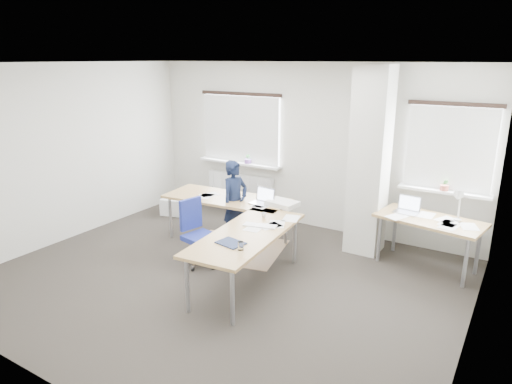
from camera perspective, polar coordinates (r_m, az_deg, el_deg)
The scene contains 8 objects.
ground at distance 6.27m, azimuth -4.28°, elevation -10.73°, with size 6.00×6.00×0.00m, color #292421.
room_shell at distance 5.96m, azimuth -0.65°, elevation 5.68°, with size 6.04×5.04×2.82m.
floor_mat at distance 7.16m, azimuth -2.58°, elevation -7.07°, with size 1.42×1.20×0.01m, color #957251.
white_crate at distance 8.78m, azimuth -9.95°, elevation -1.75°, with size 0.52×0.36×0.31m, color white.
desk_main at distance 6.52m, azimuth -2.14°, elevation -3.00°, with size 2.60×2.62×0.96m.
desk_side at distance 6.75m, azimuth 20.90°, elevation -3.49°, with size 1.50×0.93×1.22m.
task_chair at distance 6.61m, azimuth -7.07°, elevation -6.82°, with size 0.53×0.52×0.95m.
person at distance 7.15m, azimuth -2.63°, elevation -1.35°, with size 0.49×0.32×1.35m, color black.
Camera 1 is at (3.31, -4.50, 2.86)m, focal length 32.00 mm.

